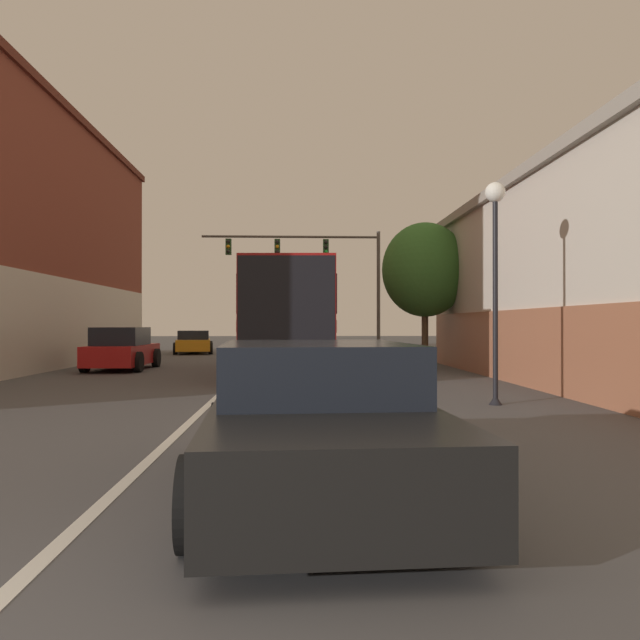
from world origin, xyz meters
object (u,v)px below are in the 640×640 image
at_px(bus, 296,316).
at_px(street_lamp, 495,255).
at_px(traffic_signal_gantry, 318,262).
at_px(parked_car_left_mid, 122,350).
at_px(parked_car_left_near, 194,342).
at_px(street_tree_near, 425,270).
at_px(hatchback_foreground, 317,419).

height_order(bus, street_lamp, street_lamp).
bearing_deg(traffic_signal_gantry, parked_car_left_mid, -126.53).
bearing_deg(parked_car_left_near, street_tree_near, -144.26).
height_order(parked_car_left_near, street_lamp, street_lamp).
height_order(parked_car_left_near, parked_car_left_mid, parked_car_left_mid).
distance_m(hatchback_foreground, traffic_signal_gantry, 25.81).
distance_m(parked_car_left_near, street_lamp, 23.83).
distance_m(parked_car_left_near, traffic_signal_gantry, 8.16).
bearing_deg(hatchback_foreground, bus, -2.51).
xyz_separation_m(parked_car_left_near, parked_car_left_mid, (-0.51, -12.05, 0.10)).
distance_m(hatchback_foreground, street_tree_near, 17.95).
bearing_deg(traffic_signal_gantry, street_lamp, -82.04).
height_order(traffic_signal_gantry, street_lamp, traffic_signal_gantry).
height_order(parked_car_left_mid, traffic_signal_gantry, traffic_signal_gantry).
bearing_deg(traffic_signal_gantry, bus, -96.28).
bearing_deg(street_lamp, parked_car_left_near, 113.19).
relative_size(bus, parked_car_left_near, 2.58).
relative_size(hatchback_foreground, street_tree_near, 0.89).
xyz_separation_m(hatchback_foreground, street_lamp, (3.70, 6.08, 2.25)).
bearing_deg(bus, street_tree_near, -65.21).
xyz_separation_m(bus, traffic_signal_gantry, (1.14, 10.33, 2.85)).
relative_size(parked_car_left_near, parked_car_left_mid, 1.13).
height_order(parked_car_left_near, street_tree_near, street_tree_near).
bearing_deg(parked_car_left_near, bus, -164.58).
distance_m(parked_car_left_near, parked_car_left_mid, 12.06).
xyz_separation_m(street_lamp, street_tree_near, (0.94, 11.01, 0.66)).
bearing_deg(parked_car_left_mid, hatchback_foreground, -158.29).
bearing_deg(bus, parked_car_left_mid, 85.98).
distance_m(street_lamp, street_tree_near, 11.07).
xyz_separation_m(traffic_signal_gantry, street_tree_near, (3.65, -8.37, -1.12)).
bearing_deg(parked_car_left_mid, street_tree_near, -82.85).
bearing_deg(bus, street_lamp, -154.43).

